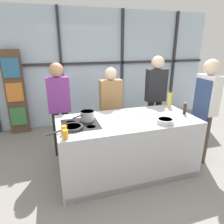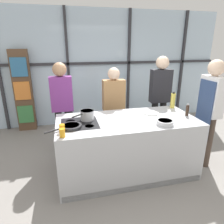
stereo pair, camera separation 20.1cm
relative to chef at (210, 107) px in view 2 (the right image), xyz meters
name	(u,v)px [view 2 (the right image)]	position (x,y,z in m)	size (l,w,h in m)	color
ground_plane	(126,171)	(-1.36, 0.06, -1.03)	(18.00, 18.00, 0.00)	gray
back_window_wall	(99,68)	(-1.36, 2.45, 0.38)	(6.40, 0.10, 2.80)	silver
bookshelf	(23,92)	(-3.19, 2.27, -0.08)	(0.40, 0.19, 1.89)	brown
demo_island	(127,146)	(-1.37, 0.06, -0.57)	(2.11, 0.98, 0.92)	#B7BABF
chef	(210,107)	(0.00, 0.00, 0.00)	(0.25, 0.41, 1.77)	#47382D
spectator_far_left	(62,103)	(-2.31, 0.92, -0.03)	(0.38, 0.24, 1.70)	black
spectator_center_left	(114,104)	(-1.36, 0.92, -0.12)	(0.41, 0.22, 1.59)	#232838
spectator_center_right	(160,95)	(-0.42, 0.92, 0.01)	(0.40, 0.25, 1.78)	black
frying_pan	(71,126)	(-2.21, -0.07, -0.09)	(0.48, 0.33, 0.04)	#232326
saucepan	(87,115)	(-1.95, 0.19, -0.04)	(0.34, 0.28, 0.14)	silver
white_plate	(151,113)	(-0.90, 0.23, -0.11)	(0.26, 0.26, 0.01)	white
mixing_bowl	(165,122)	(-0.91, -0.26, -0.08)	(0.24, 0.24, 0.07)	silver
oil_bottle	(173,100)	(-0.41, 0.43, 0.02)	(0.08, 0.08, 0.29)	#E0CC4C
pepper_grinder	(187,110)	(-0.40, 0.00, -0.02)	(0.05, 0.05, 0.20)	#332319
juice_glass_near	(62,133)	(-2.32, -0.33, -0.06)	(0.07, 0.07, 0.11)	orange
juice_glass_far	(62,128)	(-2.32, -0.19, -0.06)	(0.07, 0.07, 0.11)	orange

